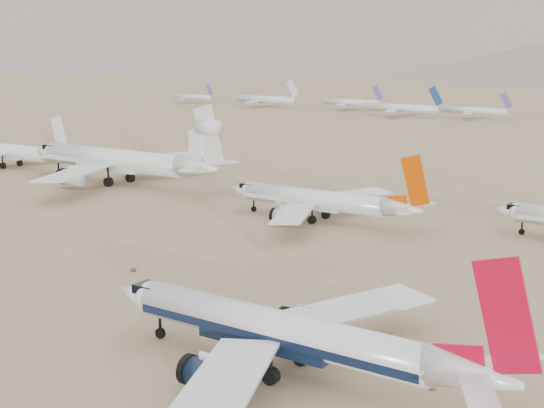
# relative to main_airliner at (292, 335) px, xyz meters

# --- Properties ---
(ground) EXTENTS (7000.00, 7000.00, 0.00)m
(ground) POSITION_rel_main_airliner_xyz_m (-10.89, 3.82, -4.60)
(ground) COLOR olive
(ground) RESTS_ON ground
(main_airliner) EXTENTS (47.44, 46.33, 16.74)m
(main_airliner) POSITION_rel_main_airliner_xyz_m (0.00, 0.00, 0.00)
(main_airliner) COLOR silver
(main_airliner) RESTS_ON ground
(row2_orange_tail) EXTENTS (42.42, 41.50, 15.13)m
(row2_orange_tail) POSITION_rel_main_airliner_xyz_m (-34.77, 64.33, -0.36)
(row2_orange_tail) COLOR silver
(row2_orange_tail) RESTS_ON ground
(row2_white_trijet) EXTENTS (60.99, 59.60, 21.61)m
(row2_white_trijet) POSITION_rel_main_airliner_xyz_m (-97.39, 71.69, 1.65)
(row2_white_trijet) COLOR silver
(row2_white_trijet) RESTS_ON ground
(row2_white_twin) EXTENTS (45.40, 44.42, 16.22)m
(row2_white_twin) POSITION_rel_main_airliner_xyz_m (-144.76, 73.72, -0.04)
(row2_white_twin) COLOR silver
(row2_white_twin) RESTS_ON ground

